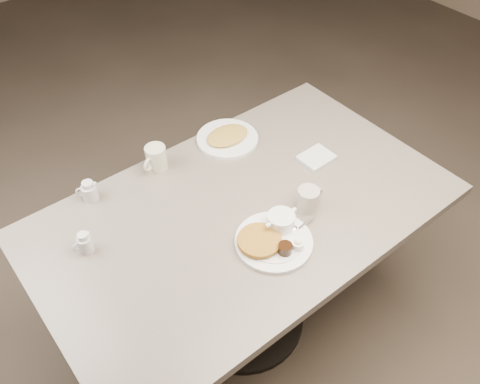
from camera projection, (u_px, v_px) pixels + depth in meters
room at (245, 44)px, 1.35m from camera, size 7.04×8.04×2.84m
diner_table at (243, 239)px, 1.93m from camera, size 1.50×0.90×0.75m
main_plate at (273, 237)px, 1.69m from camera, size 0.32×0.27×0.07m
coffee_mug_near at (308, 199)px, 1.78m from camera, size 0.11×0.08×0.09m
napkin at (316, 158)px, 1.99m from camera, size 0.13×0.11×0.02m
coffee_mug_far at (156, 158)px, 1.93m from camera, size 0.12×0.10×0.10m
creamer_left at (85, 243)px, 1.65m from camera, size 0.08×0.06×0.08m
creamer_right at (89, 191)px, 1.82m from camera, size 0.08×0.06×0.08m
hash_plate at (227, 138)px, 2.07m from camera, size 0.26×0.26×0.04m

